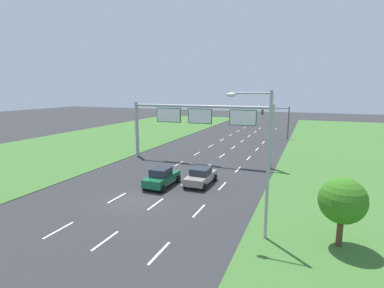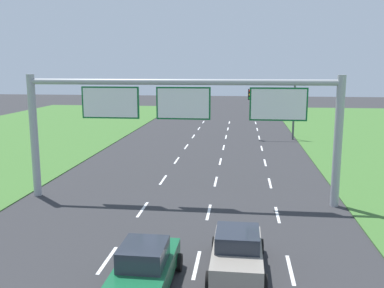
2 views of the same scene
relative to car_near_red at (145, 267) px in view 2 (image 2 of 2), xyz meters
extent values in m
cube|color=white|center=(-1.98, 2.07, -0.82)|extent=(0.14, 2.40, 0.01)
cube|color=white|center=(-1.98, 8.07, -0.82)|extent=(0.14, 2.40, 0.01)
cube|color=white|center=(-1.98, 14.07, -0.82)|extent=(0.14, 2.40, 0.01)
cube|color=white|center=(-1.98, 20.07, -0.82)|extent=(0.14, 2.40, 0.01)
cube|color=white|center=(-1.98, 26.07, -0.82)|extent=(0.14, 2.40, 0.01)
cube|color=white|center=(-1.98, 32.07, -0.82)|extent=(0.14, 2.40, 0.01)
cube|color=white|center=(-1.98, 38.07, -0.82)|extent=(0.14, 2.40, 0.01)
cube|color=white|center=(-1.98, 44.07, -0.82)|extent=(0.14, 2.40, 0.01)
cube|color=white|center=(1.52, 2.07, -0.82)|extent=(0.14, 2.40, 0.01)
cube|color=white|center=(1.52, 8.07, -0.82)|extent=(0.14, 2.40, 0.01)
cube|color=white|center=(1.52, 14.07, -0.82)|extent=(0.14, 2.40, 0.01)
cube|color=white|center=(1.52, 20.07, -0.82)|extent=(0.14, 2.40, 0.01)
cube|color=white|center=(1.52, 26.07, -0.82)|extent=(0.14, 2.40, 0.01)
cube|color=white|center=(1.52, 32.07, -0.82)|extent=(0.14, 2.40, 0.01)
cube|color=white|center=(1.52, 38.07, -0.82)|extent=(0.14, 2.40, 0.01)
cube|color=white|center=(1.52, 44.07, -0.82)|extent=(0.14, 2.40, 0.01)
cube|color=white|center=(5.02, 2.07, -0.82)|extent=(0.14, 2.40, 0.01)
cube|color=white|center=(5.02, 8.07, -0.82)|extent=(0.14, 2.40, 0.01)
cube|color=white|center=(5.02, 14.07, -0.82)|extent=(0.14, 2.40, 0.01)
cube|color=white|center=(5.02, 20.07, -0.82)|extent=(0.14, 2.40, 0.01)
cube|color=white|center=(5.02, 26.07, -0.82)|extent=(0.14, 2.40, 0.01)
cube|color=white|center=(5.02, 32.07, -0.82)|extent=(0.14, 2.40, 0.01)
cube|color=white|center=(5.02, 38.07, -0.82)|extent=(0.14, 2.40, 0.01)
cube|color=white|center=(5.02, 44.07, -0.82)|extent=(0.14, 2.40, 0.01)
cube|color=#145633|center=(0.00, 0.04, -0.15)|extent=(1.80, 4.12, 0.71)
cube|color=#232833|center=(0.00, -0.14, 0.54)|extent=(1.47, 1.78, 0.67)
cylinder|color=black|center=(-0.90, 1.55, -0.50)|extent=(0.22, 0.64, 0.64)
cylinder|color=black|center=(0.91, 1.54, -0.50)|extent=(0.22, 0.64, 0.64)
cube|color=gray|center=(3.05, 1.78, -0.18)|extent=(1.81, 4.09, 0.64)
cube|color=#232833|center=(3.05, 1.82, 0.43)|extent=(1.58, 1.83, 0.58)
cylinder|color=black|center=(2.15, 3.28, -0.50)|extent=(0.22, 0.64, 0.64)
cylinder|color=black|center=(3.97, 3.27, -0.50)|extent=(0.22, 0.64, 0.64)
cylinder|color=black|center=(2.13, 0.30, -0.50)|extent=(0.22, 0.64, 0.64)
cylinder|color=black|center=(3.95, 0.29, -0.50)|extent=(0.22, 0.64, 0.64)
cylinder|color=#9EA0A5|center=(-8.63, 9.84, 2.68)|extent=(0.44, 0.44, 7.00)
cylinder|color=#9EA0A5|center=(8.17, 9.84, 2.68)|extent=(0.44, 0.44, 7.00)
cylinder|color=#9EA0A5|center=(-0.23, 9.84, 5.78)|extent=(16.80, 0.32, 0.32)
cube|color=#0C5B28|center=(-4.08, 9.84, 4.64)|extent=(3.21, 0.12, 1.75)
cube|color=white|center=(-4.08, 9.77, 4.64)|extent=(3.05, 0.01, 1.59)
cube|color=#0C5B28|center=(-0.03, 9.84, 4.64)|extent=(2.94, 0.12, 1.75)
cube|color=white|center=(-0.03, 9.77, 4.64)|extent=(2.78, 0.01, 1.59)
cube|color=#0C5B28|center=(5.02, 9.84, 4.64)|extent=(3.01, 0.12, 1.75)
cube|color=white|center=(5.02, 9.77, 4.64)|extent=(2.85, 0.01, 1.59)
cylinder|color=#47494F|center=(8.40, 31.21, 1.98)|extent=(0.20, 0.20, 5.60)
cylinder|color=#47494F|center=(6.15, 31.21, 4.43)|extent=(4.50, 0.14, 0.14)
cube|color=black|center=(3.90, 31.21, 3.78)|extent=(0.32, 0.36, 1.10)
sphere|color=red|center=(3.90, 31.01, 4.15)|extent=(0.22, 0.22, 0.22)
sphere|color=orange|center=(3.90, 31.01, 3.78)|extent=(0.22, 0.22, 0.22)
sphere|color=green|center=(3.90, 31.01, 3.41)|extent=(0.22, 0.22, 0.22)
camera|label=1|loc=(12.05, -22.83, 7.74)|focal=28.00mm
camera|label=2|loc=(3.09, -13.01, 6.61)|focal=40.00mm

